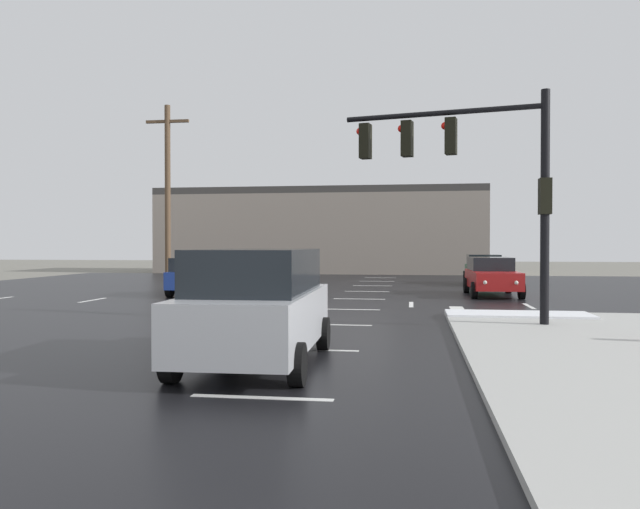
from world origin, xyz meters
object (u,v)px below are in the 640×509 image
Objects in this scene: utility_pole_far at (168,192)px; traffic_signal_mast at (475,165)px; sedan_red at (492,275)px; sedan_blue at (201,275)px; sedan_green at (484,269)px; suv_silver at (257,304)px.

traffic_signal_mast is at bearing -43.96° from utility_pole_far.
traffic_signal_mast is at bearing -10.24° from sedan_red.
sedan_blue and sedan_green have the same top height.
traffic_signal_mast is 1.28× the size of sedan_green.
suv_silver is 24.52m from sedan_green.
utility_pole_far is (-13.64, 13.15, 0.55)m from traffic_signal_mast.
sedan_blue is 1.01× the size of sedan_red.
traffic_signal_mast is 0.65× the size of utility_pole_far.
sedan_green is at bearing -57.05° from sedan_blue.
sedan_blue is at bearing -28.09° from traffic_signal_mast.
sedan_blue is (-10.39, 8.76, -3.34)m from traffic_signal_mast.
traffic_signal_mast is 10.90m from sedan_red.
sedan_green is 1.00× the size of sedan_red.
traffic_signal_mast is at bearing -36.97° from suv_silver.
sedan_blue is 6.70m from utility_pole_far.
traffic_signal_mast is 1.28× the size of sedan_red.
traffic_signal_mast is 13.99m from sedan_blue.
suv_silver is (6.11, -14.72, 0.24)m from sedan_blue.
sedan_blue is 15.42m from sedan_green.
sedan_green is (2.17, 17.69, -3.34)m from traffic_signal_mast.
suv_silver is (-4.28, -5.97, -3.10)m from traffic_signal_mast.
sedan_blue is 1.00× the size of sedan_green.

